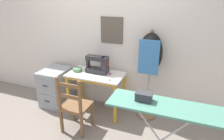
{
  "coord_description": "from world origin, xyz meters",
  "views": [
    {
      "loc": [
        1.36,
        -2.48,
        1.98
      ],
      "look_at": [
        0.3,
        0.23,
        0.83
      ],
      "focal_mm": 32.0,
      "sensor_mm": 36.0,
      "label": 1
    }
  ],
  "objects_px": {
    "dress_form": "(150,57)",
    "ironing_board": "(164,109)",
    "scissors": "(112,80)",
    "wooden_chair": "(75,106)",
    "thread_spool_near_machine": "(110,74)",
    "filing_cabinet": "(56,87)",
    "storage_box": "(144,96)",
    "sewing_machine": "(98,65)",
    "fabric_bowl": "(77,70)"
  },
  "relations": [
    {
      "from": "dress_form",
      "to": "ironing_board",
      "type": "relative_size",
      "value": 1.26
    },
    {
      "from": "wooden_chair",
      "to": "filing_cabinet",
      "type": "distance_m",
      "value": 0.93
    },
    {
      "from": "sewing_machine",
      "to": "wooden_chair",
      "type": "height_order",
      "value": "sewing_machine"
    },
    {
      "from": "dress_form",
      "to": "ironing_board",
      "type": "bearing_deg",
      "value": -70.91
    },
    {
      "from": "ironing_board",
      "to": "storage_box",
      "type": "distance_m",
      "value": 0.24
    },
    {
      "from": "filing_cabinet",
      "to": "storage_box",
      "type": "distance_m",
      "value": 2.08
    },
    {
      "from": "storage_box",
      "to": "fabric_bowl",
      "type": "bearing_deg",
      "value": 146.93
    },
    {
      "from": "sewing_machine",
      "to": "fabric_bowl",
      "type": "bearing_deg",
      "value": -170.19
    },
    {
      "from": "storage_box",
      "to": "dress_form",
      "type": "bearing_deg",
      "value": 98.02
    },
    {
      "from": "storage_box",
      "to": "ironing_board",
      "type": "bearing_deg",
      "value": -5.0
    },
    {
      "from": "wooden_chair",
      "to": "ironing_board",
      "type": "xyz_separation_m",
      "value": [
        1.28,
        -0.31,
        0.43
      ]
    },
    {
      "from": "thread_spool_near_machine",
      "to": "storage_box",
      "type": "xyz_separation_m",
      "value": [
        0.76,
        -0.92,
        0.21
      ]
    },
    {
      "from": "scissors",
      "to": "filing_cabinet",
      "type": "xyz_separation_m",
      "value": [
        -1.15,
        0.09,
        -0.37
      ]
    },
    {
      "from": "thread_spool_near_machine",
      "to": "dress_form",
      "type": "relative_size",
      "value": 0.03
    },
    {
      "from": "thread_spool_near_machine",
      "to": "filing_cabinet",
      "type": "relative_size",
      "value": 0.06
    },
    {
      "from": "sewing_machine",
      "to": "fabric_bowl",
      "type": "xyz_separation_m",
      "value": [
        -0.37,
        -0.06,
        -0.11
      ]
    },
    {
      "from": "wooden_chair",
      "to": "dress_form",
      "type": "distance_m",
      "value": 1.34
    },
    {
      "from": "scissors",
      "to": "storage_box",
      "type": "relative_size",
      "value": 0.8
    },
    {
      "from": "filing_cabinet",
      "to": "scissors",
      "type": "bearing_deg",
      "value": -4.49
    },
    {
      "from": "thread_spool_near_machine",
      "to": "filing_cabinet",
      "type": "distance_m",
      "value": 1.12
    },
    {
      "from": "thread_spool_near_machine",
      "to": "ironing_board",
      "type": "distance_m",
      "value": 1.36
    },
    {
      "from": "scissors",
      "to": "dress_form",
      "type": "bearing_deg",
      "value": 30.36
    },
    {
      "from": "fabric_bowl",
      "to": "scissors",
      "type": "bearing_deg",
      "value": -9.99
    },
    {
      "from": "storage_box",
      "to": "sewing_machine",
      "type": "bearing_deg",
      "value": 136.02
    },
    {
      "from": "ironing_board",
      "to": "storage_box",
      "type": "xyz_separation_m",
      "value": [
        -0.22,
        0.02,
        0.09
      ]
    },
    {
      "from": "scissors",
      "to": "dress_form",
      "type": "distance_m",
      "value": 0.67
    },
    {
      "from": "wooden_chair",
      "to": "ironing_board",
      "type": "distance_m",
      "value": 1.39
    },
    {
      "from": "wooden_chair",
      "to": "filing_cabinet",
      "type": "relative_size",
      "value": 1.33
    },
    {
      "from": "filing_cabinet",
      "to": "storage_box",
      "type": "bearing_deg",
      "value": -25.04
    },
    {
      "from": "thread_spool_near_machine",
      "to": "storage_box",
      "type": "distance_m",
      "value": 1.21
    },
    {
      "from": "thread_spool_near_machine",
      "to": "wooden_chair",
      "type": "xyz_separation_m",
      "value": [
        -0.3,
        -0.63,
        -0.31
      ]
    },
    {
      "from": "sewing_machine",
      "to": "dress_form",
      "type": "height_order",
      "value": "dress_form"
    },
    {
      "from": "scissors",
      "to": "wooden_chair",
      "type": "xyz_separation_m",
      "value": [
        -0.41,
        -0.46,
        -0.29
      ]
    },
    {
      "from": "wooden_chair",
      "to": "storage_box",
      "type": "bearing_deg",
      "value": -15.5
    },
    {
      "from": "fabric_bowl",
      "to": "thread_spool_near_machine",
      "type": "relative_size",
      "value": 3.75
    },
    {
      "from": "thread_spool_near_machine",
      "to": "wooden_chair",
      "type": "distance_m",
      "value": 0.76
    },
    {
      "from": "scissors",
      "to": "wooden_chair",
      "type": "distance_m",
      "value": 0.68
    },
    {
      "from": "sewing_machine",
      "to": "filing_cabinet",
      "type": "relative_size",
      "value": 0.57
    },
    {
      "from": "sewing_machine",
      "to": "dress_form",
      "type": "xyz_separation_m",
      "value": [
        0.82,
        0.11,
        0.21
      ]
    },
    {
      "from": "filing_cabinet",
      "to": "storage_box",
      "type": "xyz_separation_m",
      "value": [
        1.8,
        -0.84,
        0.6
      ]
    },
    {
      "from": "scissors",
      "to": "dress_form",
      "type": "relative_size",
      "value": 0.1
    },
    {
      "from": "wooden_chair",
      "to": "storage_box",
      "type": "xyz_separation_m",
      "value": [
        1.06,
        -0.29,
        0.53
      ]
    },
    {
      "from": "wooden_chair",
      "to": "dress_form",
      "type": "relative_size",
      "value": 0.61
    },
    {
      "from": "dress_form",
      "to": "filing_cabinet",
      "type": "bearing_deg",
      "value": -172.97
    },
    {
      "from": "sewing_machine",
      "to": "ironing_board",
      "type": "height_order",
      "value": "sewing_machine"
    },
    {
      "from": "thread_spool_near_machine",
      "to": "storage_box",
      "type": "relative_size",
      "value": 0.23
    },
    {
      "from": "wooden_chair",
      "to": "storage_box",
      "type": "relative_size",
      "value": 5.05
    },
    {
      "from": "wooden_chair",
      "to": "thread_spool_near_machine",
      "type": "bearing_deg",
      "value": 64.41
    },
    {
      "from": "scissors",
      "to": "thread_spool_near_machine",
      "type": "xyz_separation_m",
      "value": [
        -0.11,
        0.17,
        0.02
      ]
    },
    {
      "from": "fabric_bowl",
      "to": "filing_cabinet",
      "type": "distance_m",
      "value": 0.61
    }
  ]
}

